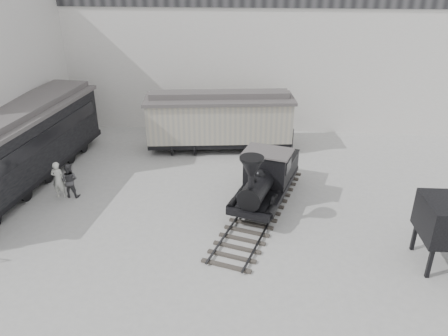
# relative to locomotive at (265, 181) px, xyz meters

# --- Properties ---
(ground) EXTENTS (90.00, 90.00, 0.00)m
(ground) POSITION_rel_locomotive_xyz_m (-2.27, -3.84, -1.22)
(ground) COLOR #9E9E9B
(north_wall) EXTENTS (34.00, 2.51, 11.00)m
(north_wall) POSITION_rel_locomotive_xyz_m (-2.27, 11.15, 4.33)
(north_wall) COLOR silver
(north_wall) RESTS_ON ground
(locomotive) EXTENTS (4.62, 9.55, 3.30)m
(locomotive) POSITION_rel_locomotive_xyz_m (0.00, 0.00, 0.00)
(locomotive) COLOR #302B24
(locomotive) RESTS_ON ground
(boxcar) EXTENTS (9.13, 3.79, 3.63)m
(boxcar) POSITION_rel_locomotive_xyz_m (-2.74, 6.66, 0.68)
(boxcar) COLOR black
(boxcar) RESTS_ON ground
(passenger_coach) EXTENTS (4.24, 14.10, 3.72)m
(passenger_coach) POSITION_rel_locomotive_xyz_m (-12.48, 1.02, 0.83)
(passenger_coach) COLOR black
(passenger_coach) RESTS_ON ground
(visitor_a) EXTENTS (0.71, 0.49, 1.89)m
(visitor_a) POSITION_rel_locomotive_xyz_m (-10.07, -0.08, -0.27)
(visitor_a) COLOR silver
(visitor_a) RESTS_ON ground
(visitor_b) EXTENTS (0.87, 0.68, 1.77)m
(visitor_b) POSITION_rel_locomotive_xyz_m (-9.55, -0.00, -0.34)
(visitor_b) COLOR #403F42
(visitor_b) RESTS_ON ground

